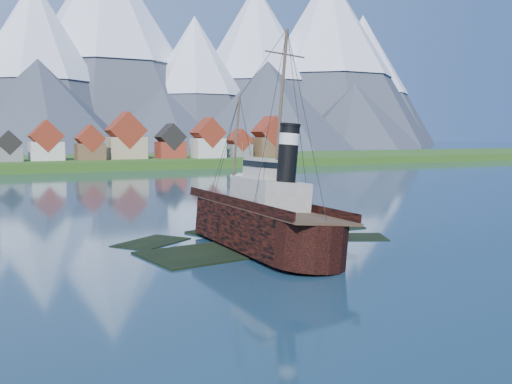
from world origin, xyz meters
name	(u,v)px	position (x,y,z in m)	size (l,w,h in m)	color
ground	(249,245)	(0.00, 0.00, 0.00)	(1400.00, 1400.00, 0.00)	#183245
shoal	(255,243)	(1.78, 2.15, -0.35)	(31.71, 21.24, 1.14)	black
shore_bank	(47,167)	(0.00, 170.00, 0.00)	(600.00, 80.00, 3.20)	#254513
seawall	(63,173)	(0.00, 132.00, 0.00)	(600.00, 2.50, 2.00)	#3F3D38
tugboat_wreck	(252,219)	(-0.01, -0.70, 2.94)	(6.85, 29.53, 23.40)	black
sailboat_d	(265,176)	(47.20, 85.59, 0.29)	(5.46, 9.63, 12.83)	silver
sailboat_e	(242,177)	(41.17, 87.60, 0.22)	(3.78, 9.05, 10.20)	silver
sailboat_f	(250,188)	(28.54, 57.56, 0.25)	(5.04, 8.43, 10.85)	silver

